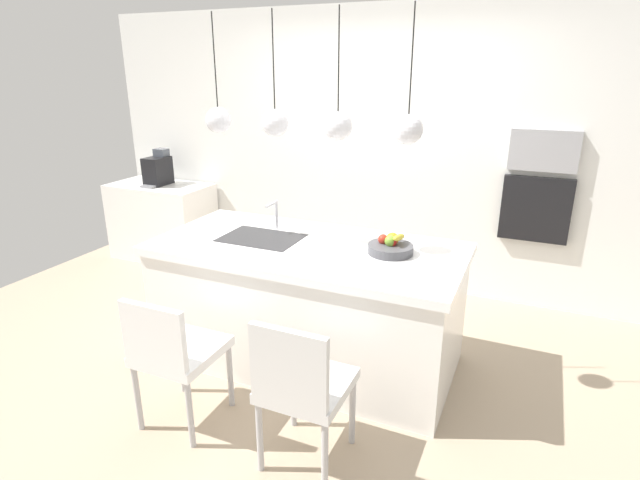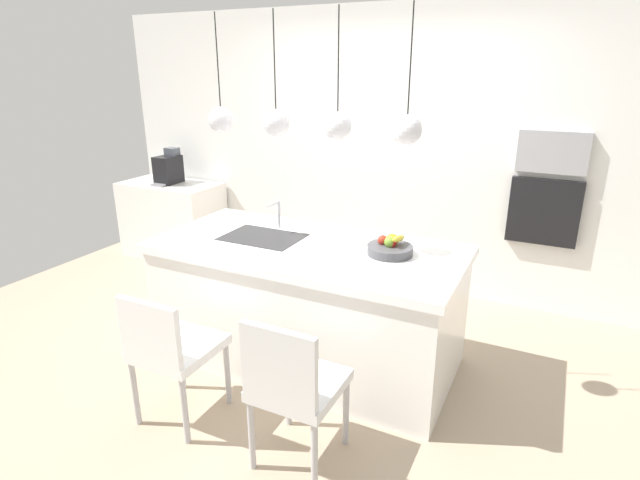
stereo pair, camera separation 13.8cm
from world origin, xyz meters
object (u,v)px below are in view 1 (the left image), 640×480
object	(u,v)px
oven	(535,209)
fruit_bowl	(391,246)
coffee_machine	(158,170)
chair_near	(174,351)
microwave	(544,151)
chair_middle	(302,384)

from	to	relation	value
oven	fruit_bowl	bearing A→B (deg)	-119.29
coffee_machine	chair_near	distance (m)	3.05
coffee_machine	oven	bearing A→B (deg)	4.45
microwave	oven	distance (m)	0.50
microwave	chair_near	bearing A→B (deg)	-125.48
chair_near	chair_middle	xyz separation A→B (m)	(0.82, -0.00, 0.01)
microwave	fruit_bowl	bearing A→B (deg)	-119.29
coffee_machine	microwave	bearing A→B (deg)	4.45
coffee_machine	microwave	world-z (taller)	microwave
fruit_bowl	coffee_machine	bearing A→B (deg)	157.93
oven	chair_middle	xyz separation A→B (m)	(-0.99, -2.55, -0.40)
coffee_machine	chair_near	world-z (taller)	coffee_machine
microwave	chair_middle	bearing A→B (deg)	-111.24
microwave	chair_near	distance (m)	3.26
chair_near	chair_middle	bearing A→B (deg)	-0.28
fruit_bowl	coffee_machine	world-z (taller)	coffee_machine
microwave	oven	bearing A→B (deg)	0.00
coffee_machine	chair_middle	bearing A→B (deg)	-38.63
fruit_bowl	oven	xyz separation A→B (m)	(0.84, 1.50, -0.03)
coffee_machine	oven	size ratio (longest dim) A/B	0.68
coffee_machine	chair_middle	world-z (taller)	coffee_machine
chair_near	chair_middle	distance (m)	0.82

